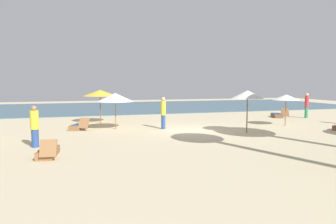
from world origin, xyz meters
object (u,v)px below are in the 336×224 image
object	(u,v)px
lounger_0	(277,115)
umbrella_2	(100,93)
umbrella_3	(115,97)
person_1	(307,105)
person_2	(35,126)
umbrella_4	(286,97)
lounger_1	(79,126)
lounger_2	(48,152)
person_0	(163,112)
umbrella_0	(248,95)

from	to	relation	value
lounger_0	umbrella_2	bearing A→B (deg)	178.48
umbrella_3	person_1	distance (m)	14.90
person_2	person_1	bearing A→B (deg)	17.12
umbrella_4	lounger_0	xyz separation A→B (m)	(2.44, 4.21, -1.63)
lounger_1	lounger_2	world-z (taller)	lounger_2
lounger_0	lounger_2	distance (m)	18.27
lounger_0	lounger_2	bearing A→B (deg)	-151.68
umbrella_4	umbrella_2	bearing A→B (deg)	157.69
lounger_2	person_0	size ratio (longest dim) A/B	0.90
umbrella_3	lounger_2	world-z (taller)	umbrella_3
person_0	person_2	world-z (taller)	person_0
umbrella_3	lounger_0	world-z (taller)	umbrella_3
person_0	umbrella_2	bearing A→B (deg)	132.74
umbrella_4	lounger_0	distance (m)	5.13
umbrella_3	lounger_2	distance (m)	6.97
person_2	umbrella_4	bearing A→B (deg)	10.02
umbrella_0	person_2	xyz separation A→B (m)	(-10.57, -0.79, -1.20)
umbrella_4	person_2	xyz separation A→B (m)	(-14.33, -2.53, -0.91)
lounger_1	umbrella_4	bearing A→B (deg)	-9.47
umbrella_0	lounger_2	distance (m)	10.43
umbrella_0	person_2	size ratio (longest dim) A/B	1.30
umbrella_0	umbrella_2	world-z (taller)	umbrella_0
umbrella_0	umbrella_4	xyz separation A→B (m)	(3.76, 1.74, -0.29)
umbrella_2	person_1	size ratio (longest dim) A/B	1.18
lounger_0	person_1	size ratio (longest dim) A/B	0.91
umbrella_2	lounger_0	distance (m)	13.72
umbrella_0	person_0	distance (m)	4.92
lounger_1	person_2	xyz separation A→B (m)	(-1.79, -4.62, 0.72)
umbrella_4	lounger_1	size ratio (longest dim) A/B	1.14
umbrella_3	person_2	xyz separation A→B (m)	(-3.85, -4.05, -0.98)
umbrella_0	person_0	bearing A→B (deg)	146.55
umbrella_2	person_0	world-z (taller)	umbrella_2
umbrella_2	umbrella_4	bearing A→B (deg)	-22.31
umbrella_4	lounger_1	distance (m)	12.81
lounger_1	person_0	bearing A→B (deg)	-13.97
umbrella_0	umbrella_3	xyz separation A→B (m)	(-6.72, 3.25, -0.22)
person_0	person_2	xyz separation A→B (m)	(-6.57, -3.43, -0.08)
umbrella_3	person_1	xyz separation A→B (m)	(14.78, 1.69, -0.88)
umbrella_0	lounger_1	size ratio (longest dim) A/B	1.33
umbrella_4	lounger_2	distance (m)	14.44
lounger_1	person_1	xyz separation A→B (m)	(16.83, 1.11, 0.82)
umbrella_4	lounger_1	bearing A→B (deg)	170.53
umbrella_4	lounger_2	size ratio (longest dim) A/B	1.18
lounger_1	person_1	distance (m)	16.89
lounger_0	person_2	size ratio (longest dim) A/B	0.98
umbrella_0	person_0	world-z (taller)	umbrella_0
umbrella_3	umbrella_4	size ratio (longest dim) A/B	1.09
lounger_1	lounger_0	bearing A→B (deg)	8.06
umbrella_4	person_0	xyz separation A→B (m)	(-7.75, 0.90, -0.83)
lounger_2	person_0	bearing A→B (deg)	42.28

